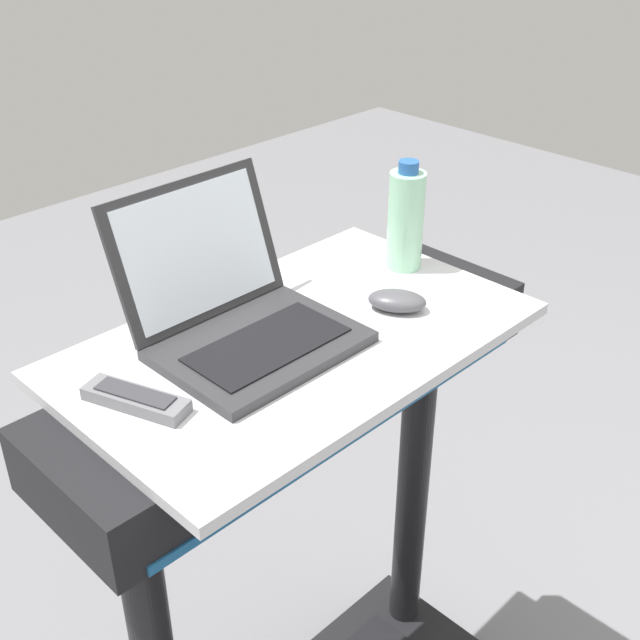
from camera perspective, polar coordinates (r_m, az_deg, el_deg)
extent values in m
cylinder|color=black|center=(1.85, 6.49, -11.35)|extent=(0.07, 0.07, 0.81)
cube|color=black|center=(1.37, -1.49, -3.78)|extent=(0.90, 0.28, 0.11)
cube|color=#0C3F19|center=(1.28, 2.95, -6.30)|extent=(0.24, 0.01, 0.06)
cube|color=#1E598C|center=(1.31, 2.87, -7.86)|extent=(0.81, 0.00, 0.02)
cube|color=silver|center=(1.33, -1.52, -1.46)|extent=(0.76, 0.46, 0.02)
cube|color=#2D2D30|center=(1.28, -4.17, -1.80)|extent=(0.30, 0.23, 0.02)
cube|color=black|center=(1.27, -3.68, -1.69)|extent=(0.25, 0.12, 0.00)
cube|color=#2D2D30|center=(1.33, -8.62, 4.86)|extent=(0.30, 0.08, 0.22)
cube|color=white|center=(1.33, -8.50, 4.86)|extent=(0.27, 0.07, 0.19)
ellipsoid|color=#4C4C51|center=(1.40, 5.38, 1.35)|extent=(0.10, 0.12, 0.03)
cylinder|color=#9EDBB2|center=(1.51, 5.97, 6.88)|extent=(0.07, 0.07, 0.18)
cylinder|color=#2659A5|center=(1.48, 6.19, 10.54)|extent=(0.04, 0.04, 0.02)
cube|color=slate|center=(1.19, -12.69, -5.43)|extent=(0.10, 0.17, 0.02)
cube|color=#333338|center=(1.18, -12.75, -4.98)|extent=(0.07, 0.12, 0.00)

